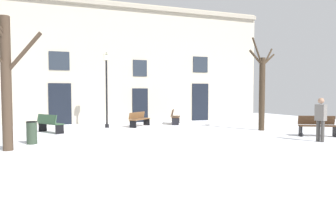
# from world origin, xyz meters

# --- Properties ---
(ground_plane) EXTENTS (29.12, 29.12, 0.00)m
(ground_plane) POSITION_xyz_m (0.00, 0.00, 0.00)
(ground_plane) COLOR white
(building_facade) EXTENTS (18.20, 0.60, 7.77)m
(building_facade) POSITION_xyz_m (-0.00, 8.16, 3.93)
(building_facade) COLOR #BCB29E
(building_facade) RESTS_ON ground
(tree_right_of_center) EXTENTS (1.99, 0.95, 4.57)m
(tree_right_of_center) POSITION_xyz_m (4.90, 1.20, 2.07)
(tree_right_of_center) COLOR #382B1E
(tree_right_of_center) RESTS_ON ground
(tree_left_of_center) EXTENTS (2.27, 1.60, 4.46)m
(tree_left_of_center) POSITION_xyz_m (-6.37, -1.00, 2.40)
(tree_left_of_center) COLOR #423326
(tree_left_of_center) RESTS_ON ground
(streetlamp) EXTENTS (0.30, 0.30, 4.11)m
(streetlamp) POSITION_xyz_m (-2.33, 5.11, 2.50)
(streetlamp) COLOR black
(streetlamp) RESTS_ON ground
(litter_bin) EXTENTS (0.40, 0.40, 0.83)m
(litter_bin) POSITION_xyz_m (-5.74, 0.24, 0.42)
(litter_bin) COLOR #2D3D2D
(litter_bin) RESTS_ON ground
(bench_near_center_tree) EXTENTS (1.11, 1.69, 0.90)m
(bench_near_center_tree) POSITION_xyz_m (1.94, 5.85, 0.46)
(bench_near_center_tree) COLOR #3D2819
(bench_near_center_tree) RESTS_ON ground
(bench_back_to_back_left) EXTENTS (1.57, 1.11, 0.89)m
(bench_back_to_back_left) POSITION_xyz_m (5.74, -1.56, 0.46)
(bench_back_to_back_left) COLOR #3D2819
(bench_back_to_back_left) RESTS_ON ground
(bench_near_lamp) EXTENTS (1.26, 1.67, 0.88)m
(bench_near_lamp) POSITION_xyz_m (-5.23, 3.65, 0.45)
(bench_near_lamp) COLOR #2D4C33
(bench_near_lamp) RESTS_ON ground
(bench_far_corner) EXTENTS (1.53, 1.62, 0.83)m
(bench_far_corner) POSITION_xyz_m (-0.50, 5.13, 0.43)
(bench_far_corner) COLOR brown
(bench_far_corner) RESTS_ON ground
(person_crossing_plaza) EXTENTS (0.29, 0.42, 1.68)m
(person_crossing_plaza) POSITION_xyz_m (4.63, -2.81, 0.93)
(person_crossing_plaza) COLOR #403D3A
(person_crossing_plaza) RESTS_ON ground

